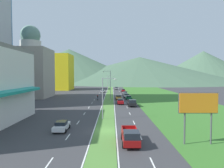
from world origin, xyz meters
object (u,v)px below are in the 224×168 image
Objects in this scene: motorcycle_rider at (98,98)px; car_4 at (117,88)px; car_1 at (124,90)px; car_7 at (119,97)px; car_3 at (127,96)px; pickup_truck_0 at (131,137)px; car_2 at (126,93)px; car_6 at (62,126)px; street_lamp_far at (109,83)px; car_0 at (104,91)px; car_8 at (121,101)px; billboard_roadside at (199,106)px; car_5 at (129,97)px; street_lamp_near at (105,95)px; pickup_truck_1 at (133,103)px; street_lamp_mid at (110,84)px.

car_4 is at bearing -8.63° from motorcycle_rider.
car_1 is 1.02× the size of car_7.
car_3 is 52.51m from pickup_truck_0.
car_2 is 59.48m from car_6.
car_7 is at bearing -80.94° from street_lamp_far.
car_8 is (7.08, -39.70, 0.06)m from car_0.
billboard_roadside is 1.47× the size of car_5.
car_7 is at bearing -178.97° from car_8.
pickup_truck_0 is at bearing -75.08° from street_lamp_near.
car_0 is at bearing -2.75° from car_6.
car_8 is (-3.36, -44.38, 0.05)m from car_1.
street_lamp_far is 41.47m from pickup_truck_1.
car_0 is at bearing -169.89° from car_8.
street_lamp_far reaches higher than pickup_truck_1.
car_7 is at bearing -91.88° from car_5.
car_5 is 15.79m from pickup_truck_1.
car_7 is (-8.38, 46.53, -4.11)m from billboard_roadside.
car_5 is 3.63m from car_7.
car_6 is at bearing -19.93° from car_8.
billboard_roadside is 31.31m from pickup_truck_1.
car_2 is at bearing 176.95° from pickup_truck_0.
street_lamp_far is (-0.85, 28.40, -0.86)m from street_lamp_mid.
street_lamp_mid is at bearing -10.39° from car_1.
car_7 is at bearing -14.16° from car_6.
pickup_truck_1 is at bearing -143.03° from motorcycle_rider.
car_5 is 1.01× the size of car_6.
street_lamp_far is at bearing -133.89° from car_2.
car_3 is 1.00× the size of car_5.
car_8 is 0.77× the size of pickup_truck_0.
street_lamp_near is 1.25× the size of billboard_roadside.
street_lamp_near is 65.38m from car_1.
pickup_truck_0 is (0.01, -46.43, 0.21)m from car_7.
car_2 reaches higher than car_5.
car_6 is 1.02× the size of car_7.
street_lamp_mid reaches higher than car_2.
billboard_roadside reaches higher than car_2.
street_lamp_far is at bearing -173.49° from car_8.
car_7 is at bearing -0.30° from car_4.
pickup_truck_1 is at bearing 11.48° from car_7.
car_1 is (-4.81, 79.26, -4.14)m from billboard_roadside.
car_1 is 48.62m from pickup_truck_1.
car_1 is 0.82× the size of pickup_truck_0.
motorcycle_rider is at bearing -142.39° from car_8.
car_8 is (-3.21, -29.33, 0.08)m from car_2.
pickup_truck_1 is at bearing 66.55° from street_lamp_near.
car_7 reaches higher than car_3.
street_lamp_near reaches higher than billboard_roadside.
car_6 is at bearing -121.37° from pickup_truck_0.
street_lamp_mid is 37.60m from car_6.
street_lamp_mid is at bearing 88.58° from street_lamp_near.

